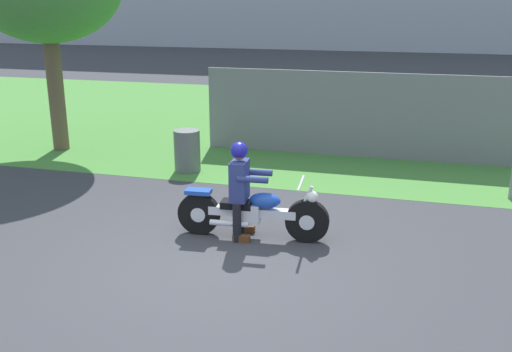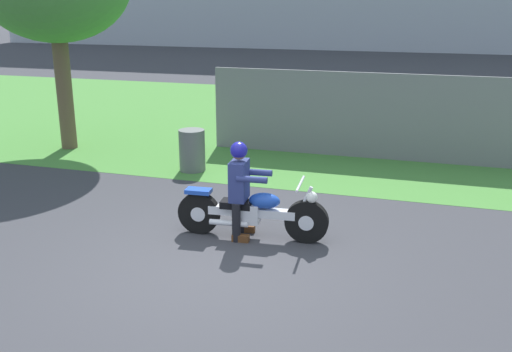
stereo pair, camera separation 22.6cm
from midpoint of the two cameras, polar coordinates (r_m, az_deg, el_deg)
The scene contains 6 objects.
ground at distance 7.36m, azimuth -3.74°, elevation -9.05°, with size 120.00×120.00×0.00m, color #38383D.
grass_verge at distance 15.98m, azimuth 8.10°, elevation 5.20°, with size 60.00×12.00×0.01m, color #478438.
motorcycle_lead at distance 8.10m, azimuth 0.43°, elevation -3.60°, with size 2.16×0.66×0.86m.
rider_lead at distance 7.99m, azimuth -0.74°, elevation -0.64°, with size 0.57×0.49×1.38m.
trash_can at distance 11.35m, azimuth -5.76°, elevation 2.53°, with size 0.51×0.51×0.82m, color #595E5B.
fence_segment at distance 12.36m, azimuth 12.05°, elevation 5.78°, with size 7.00×0.06×1.80m, color slate.
Camera 2 is at (2.49, -6.14, 3.23)m, focal length 40.56 mm.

